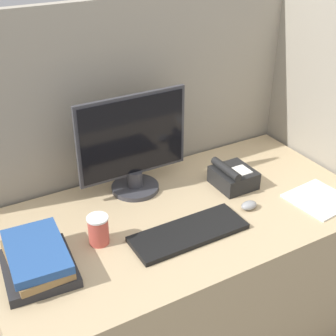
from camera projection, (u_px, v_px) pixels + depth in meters
cubicle_panel_rear at (135, 161)px, 2.24m from camera, size 1.97×0.04×1.51m
cubicle_panel_right at (323, 156)px, 2.28m from camera, size 0.04×0.87×1.51m
desk at (181, 279)px, 2.10m from camera, size 1.57×0.81×0.73m
monitor at (133, 148)px, 1.97m from camera, size 0.49×0.21×0.44m
keyboard at (189, 233)px, 1.79m from camera, size 0.46×0.17×0.02m
mouse at (249, 205)px, 1.93m from camera, size 0.07×0.05×0.04m
coffee_cup at (98, 230)px, 1.73m from camera, size 0.08×0.08×0.12m
book_stack at (37, 260)px, 1.60m from camera, size 0.26×0.31×0.10m
desk_telephone at (233, 177)px, 2.08m from camera, size 0.17×0.18×0.11m
paper_pile at (319, 199)px, 2.00m from camera, size 0.25×0.25×0.01m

